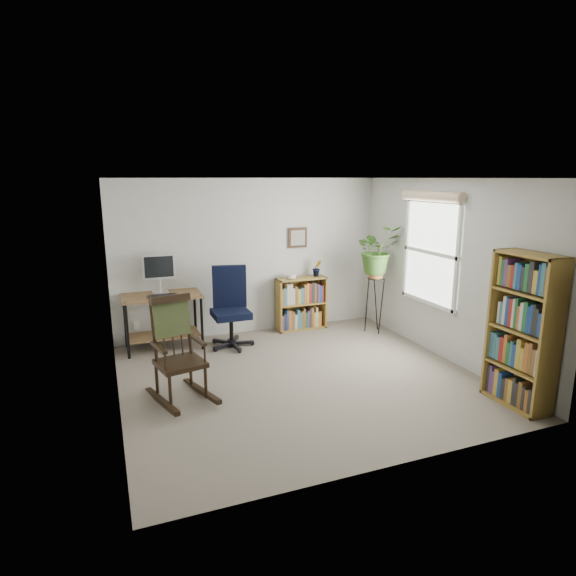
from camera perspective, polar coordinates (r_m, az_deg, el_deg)
name	(u,v)px	position (r m, az deg, el deg)	size (l,w,h in m)	color
floor	(300,378)	(6.02, 1.40, -10.59)	(4.20, 4.00, 0.00)	slate
ceiling	(301,178)	(5.52, 1.54, 12.89)	(4.20, 4.00, 0.00)	silver
wall_back	(251,257)	(7.50, -4.44, 3.68)	(4.20, 0.00, 2.40)	beige
wall_front	(397,333)	(3.95, 12.80, -5.18)	(4.20, 0.00, 2.40)	beige
wall_left	(111,299)	(5.23, -20.27, -1.19)	(0.00, 4.00, 2.40)	beige
wall_right	(446,270)	(6.73, 18.21, 1.99)	(0.00, 4.00, 2.40)	beige
window	(430,253)	(6.90, 16.50, 4.05)	(0.12, 1.20, 1.50)	white
desk	(163,322)	(7.12, -14.58, -3.87)	(1.10, 0.60, 0.79)	brown
monitor	(159,274)	(7.09, -15.02, 1.67)	(0.46, 0.16, 0.56)	silver
keyboard	(163,296)	(6.90, -14.64, -0.90)	(0.40, 0.15, 0.03)	black
office_chair	(231,307)	(6.94, -6.80, -2.30)	(0.64, 0.64, 1.18)	black
rocking_chair	(180,349)	(5.39, -12.73, -7.12)	(0.60, 1.01, 1.17)	black
low_bookshelf	(301,303)	(7.76, 1.56, -1.83)	(0.81, 0.27, 0.85)	olive
tall_bookshelf	(523,331)	(5.65, 26.08, -4.61)	(0.31, 0.73, 1.66)	olive
plant_stand	(375,301)	(7.70, 10.24, -1.48)	(0.28, 0.28, 1.02)	black
spider_plant	(378,226)	(7.50, 10.60, 7.20)	(1.69, 1.88, 1.46)	#356222
potted_plant_small	(317,273)	(7.77, 3.46, 1.80)	(0.13, 0.24, 0.11)	#356222
framed_picture	(298,238)	(7.70, 1.17, 5.97)	(0.32, 0.04, 0.32)	black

